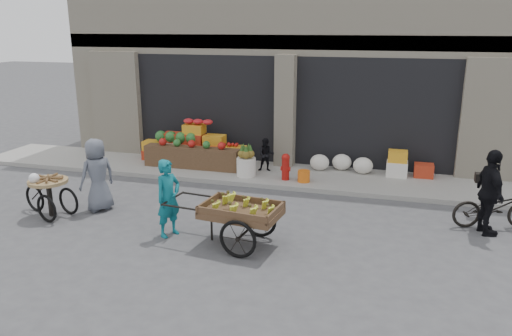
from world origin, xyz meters
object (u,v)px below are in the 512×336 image
(pineapple_bin, at_px, (246,167))
(vendor_woman, at_px, (168,198))
(fire_hydrant, at_px, (286,166))
(orange_bucket, at_px, (304,176))
(vendor_grey, at_px, (97,175))
(bicycle, at_px, (495,207))
(cyclist, at_px, (490,193))
(seated_person, at_px, (266,155))
(banana_cart, at_px, (239,208))
(tricycle_cart, at_px, (49,192))

(pineapple_bin, relative_size, vendor_woman, 0.33)
(fire_hydrant, xyz_separation_m, orange_bucket, (0.50, -0.05, -0.23))
(vendor_grey, xyz_separation_m, bicycle, (8.45, 1.32, -0.38))
(fire_hydrant, bearing_deg, cyclist, -24.61)
(fire_hydrant, distance_m, cyclist, 5.07)
(vendor_grey, relative_size, bicycle, 0.97)
(seated_person, xyz_separation_m, banana_cart, (0.68, -4.62, 0.16))
(banana_cart, xyz_separation_m, bicycle, (4.82, 2.26, -0.30))
(orange_bucket, height_order, bicycle, bicycle)
(banana_cart, distance_m, vendor_woman, 1.48)
(tricycle_cart, xyz_separation_m, vendor_grey, (0.82, 0.63, 0.27))
(fire_hydrant, distance_m, orange_bucket, 0.55)
(pineapple_bin, bearing_deg, fire_hydrant, -2.60)
(seated_person, relative_size, vendor_grey, 0.56)
(vendor_grey, bearing_deg, tricycle_cart, -23.07)
(vendor_grey, distance_m, cyclist, 8.30)
(banana_cart, bearing_deg, seated_person, 105.12)
(vendor_woman, relative_size, cyclist, 0.90)
(banana_cart, bearing_deg, vendor_grey, 172.27)
(fire_hydrant, height_order, bicycle, bicycle)
(cyclist, bearing_deg, pineapple_bin, 54.33)
(bicycle, bearing_deg, vendor_woman, 94.28)
(orange_bucket, distance_m, vendor_grey, 5.14)
(vendor_grey, xyz_separation_m, cyclist, (8.25, 0.92, 0.04))
(pineapple_bin, distance_m, bicycle, 6.16)
(bicycle, bearing_deg, pineapple_bin, 58.47)
(vendor_grey, height_order, cyclist, cyclist)
(pineapple_bin, xyz_separation_m, cyclist, (5.70, -2.16, 0.50))
(vendor_woman, height_order, vendor_grey, vendor_grey)
(vendor_woman, relative_size, bicycle, 0.91)
(pineapple_bin, distance_m, vendor_grey, 4.03)
(vendor_woman, bearing_deg, orange_bucket, -3.19)
(pineapple_bin, height_order, tricycle_cart, tricycle_cart)
(fire_hydrant, bearing_deg, vendor_woman, -111.01)
(fire_hydrant, bearing_deg, seated_person, 137.12)
(fire_hydrant, relative_size, bicycle, 0.41)
(orange_bucket, relative_size, seated_person, 0.34)
(pineapple_bin, height_order, vendor_grey, vendor_grey)
(fire_hydrant, relative_size, vendor_woman, 0.45)
(vendor_woman, distance_m, bicycle, 6.68)
(seated_person, distance_m, tricycle_cart, 5.73)
(vendor_grey, height_order, bicycle, vendor_grey)
(orange_bucket, height_order, tricycle_cart, tricycle_cart)
(banana_cart, height_order, cyclist, cyclist)
(vendor_woman, xyz_separation_m, tricycle_cart, (-2.98, 0.24, -0.22))
(orange_bucket, distance_m, banana_cart, 3.98)
(fire_hydrant, xyz_separation_m, bicycle, (4.80, -1.71, -0.05))
(pineapple_bin, height_order, seated_person, seated_person)
(banana_cart, xyz_separation_m, tricycle_cart, (-4.45, 0.31, -0.18))
(tricycle_cart, xyz_separation_m, cyclist, (9.08, 1.55, 0.31))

